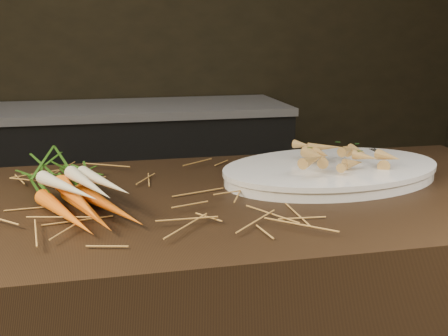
% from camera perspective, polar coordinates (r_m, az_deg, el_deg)
% --- Properties ---
extents(back_counter, '(1.82, 0.62, 0.84)m').
position_cam_1_polar(back_counter, '(3.07, -10.89, -1.54)').
color(back_counter, black).
rests_on(back_counter, ground).
extents(root_veg_bunch, '(0.28, 0.47, 0.09)m').
position_cam_1_polar(root_veg_bunch, '(1.16, -15.91, -1.15)').
color(root_veg_bunch, '#F15E0F').
rests_on(root_veg_bunch, main_counter).
extents(serving_platter, '(0.57, 0.43, 0.03)m').
position_cam_1_polar(serving_platter, '(1.30, 10.87, -0.50)').
color(serving_platter, white).
rests_on(serving_platter, main_counter).
extents(roasted_veg_heap, '(0.28, 0.22, 0.06)m').
position_cam_1_polar(roasted_veg_heap, '(1.29, 10.96, 1.32)').
color(roasted_veg_heap, '#A57842').
rests_on(roasted_veg_heap, serving_platter).
extents(serving_fork, '(0.02, 0.19, 0.00)m').
position_cam_1_polar(serving_fork, '(1.39, 17.70, 0.68)').
color(serving_fork, silver).
rests_on(serving_fork, serving_platter).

